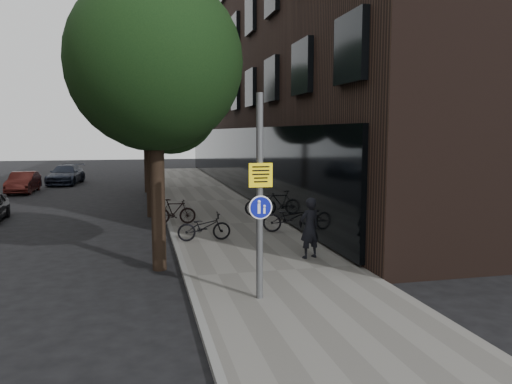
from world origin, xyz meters
name	(u,v)px	position (x,y,z in m)	size (l,w,h in m)	color
ground	(312,325)	(0.00, 0.00, 0.00)	(120.00, 120.00, 0.00)	black
sidewalk	(230,225)	(0.25, 10.00, 0.06)	(4.50, 60.00, 0.12)	slate
curb_edge	(170,227)	(-2.00, 10.00, 0.07)	(0.15, 60.00, 0.13)	slate
building_right_dark_brick	(324,46)	(8.50, 22.00, 9.00)	(12.00, 40.00, 18.00)	black
street_tree_near	(158,71)	(-2.53, 4.64, 5.11)	(4.40, 4.40, 7.50)	black
street_tree_mid	(150,95)	(-2.53, 13.14, 5.11)	(5.00, 5.00, 7.80)	black
street_tree_far	(147,106)	(-2.53, 22.14, 5.11)	(5.00, 5.00, 7.80)	black
signpost	(260,197)	(-0.66, 1.39, 2.26)	(0.49, 0.14, 4.24)	#595B5E
pedestrian	(309,228)	(1.46, 4.35, 0.96)	(0.61, 0.40, 1.68)	black
parked_bike_facade_near	(290,218)	(2.00, 7.89, 0.62)	(0.67, 1.91, 1.00)	black
parked_bike_facade_far	(265,203)	(2.00, 11.47, 0.63)	(0.48, 1.71, 1.03)	black
parked_bike_curb_near	(204,227)	(-1.08, 7.24, 0.57)	(0.59, 1.70, 0.89)	black
parked_bike_curb_far	(175,211)	(-1.80, 10.40, 0.60)	(0.45, 1.59, 0.95)	black
parked_car_mid	(23,182)	(-9.80, 23.37, 0.62)	(1.31, 3.77, 1.24)	#511B17
parked_car_far	(66,175)	(-8.04, 28.06, 0.67)	(1.87, 4.61, 1.34)	#191F2E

